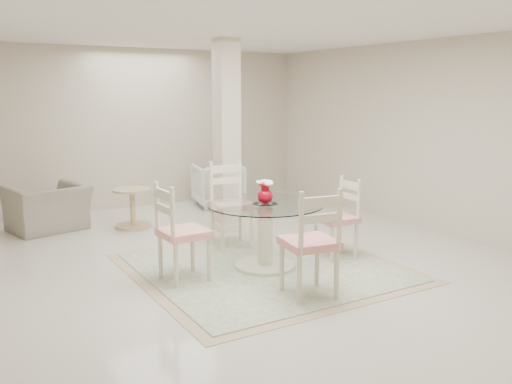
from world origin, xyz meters
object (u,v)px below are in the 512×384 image
dining_chair_south (313,236)px  recliner_taupe (48,208)px  red_vase (265,192)px  side_table (133,210)px  armchair_white (218,185)px  column (227,136)px  dining_chair_east (341,212)px  dining_table (265,236)px  dining_chair_west (177,226)px  dining_chair_north (230,198)px

dining_chair_south → recliner_taupe: dining_chair_south is taller
red_vase → side_table: 2.76m
armchair_white → column: bearing=78.9°
column → dining_chair_east: 2.13m
recliner_taupe → side_table: bearing=144.2°
dining_table → side_table: bearing=104.8°
recliner_taupe → armchair_white: (2.88, 0.29, 0.04)m
recliner_taupe → side_table: recliner_taupe is taller
dining_chair_south → dining_table: bearing=-86.3°
side_table → column: bearing=-34.2°
red_vase → dining_chair_east: dining_chair_east is taller
dining_chair_east → dining_chair_west: (-2.04, 0.17, 0.05)m
dining_chair_east → dining_chair_north: dining_chair_north is taller
column → dining_chair_east: bearing=-74.1°
dining_table → red_vase: 0.50m
recliner_taupe → dining_chair_north: bearing=119.3°
dining_chair_south → armchair_white: dining_chair_south is taller
dining_chair_west → armchair_white: size_ratio=1.44×
dining_chair_north → side_table: dining_chair_north is taller
armchair_white → side_table: 1.93m
dining_chair_east → recliner_taupe: dining_chair_east is taller
dining_table → dining_chair_north: dining_chair_north is taller
side_table → dining_chair_east: bearing=-57.7°
dining_chair_east → armchair_white: dining_chair_east is taller
red_vase → dining_chair_south: dining_chair_south is taller
dining_table → red_vase: size_ratio=4.87×
dining_chair_west → armchair_white: 3.89m
armchair_white → side_table: armchair_white is taller
red_vase → dining_chair_east: 1.07m
dining_chair_north → armchair_white: bearing=73.6°
recliner_taupe → side_table: size_ratio=1.77×
dining_table → dining_chair_east: dining_chair_east is taller
column → dining_chair_south: 2.98m
column → dining_chair_east: (0.54, -1.90, -0.79)m
side_table → dining_chair_south: bearing=-80.8°
dining_chair_west → dining_chair_south: bearing=-143.0°
dining_chair_west → armchair_white: dining_chair_west is taller
red_vase → armchair_white: red_vase is taller
dining_chair_north → side_table: bearing=123.3°
dining_table → dining_chair_west: (-1.02, 0.08, 0.23)m
dining_chair_east → armchair_white: size_ratio=1.32×
dining_table → armchair_white: bearing=71.9°
dining_chair_south → dining_chair_east: bearing=-130.9°
dining_chair_south → recliner_taupe: (-1.69, 4.08, -0.30)m
red_vase → dining_chair_east: bearing=-5.0°
dining_chair_south → dining_chair_west: bearing=-41.0°
dining_chair_north → recliner_taupe: dining_chair_north is taller
column → dining_chair_south: bearing=-101.4°
dining_table → dining_chair_south: (-0.10, -1.02, 0.25)m
recliner_taupe → dining_chair_east: bearing=118.2°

